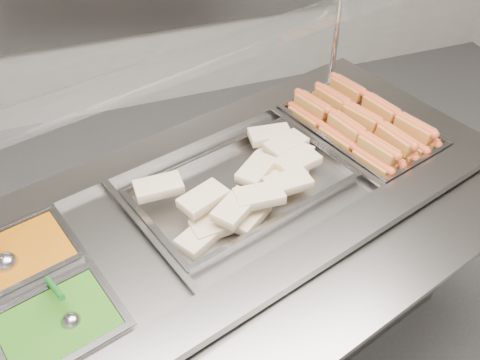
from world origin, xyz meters
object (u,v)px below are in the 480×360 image
object	(u,v)px
sneeze_guard	(185,65)
serving_spoon	(68,316)
pan_wraps	(242,190)
pan_hotdogs	(359,134)
ladle	(5,262)
steam_counter	(230,278)

from	to	relation	value
sneeze_guard	serving_spoon	distance (m)	0.87
pan_wraps	serving_spoon	world-z (taller)	serving_spoon
serving_spoon	pan_hotdogs	bearing A→B (deg)	23.96
ladle	pan_hotdogs	bearing A→B (deg)	11.38
pan_hotdogs	pan_wraps	size ratio (longest dim) A/B	0.82
steam_counter	ladle	xyz separation A→B (m)	(-0.76, -0.08, 0.50)
pan_hotdogs	serving_spoon	size ratio (longest dim) A/B	3.50
pan_hotdogs	steam_counter	bearing A→B (deg)	-162.93
ladle	pan_wraps	bearing A→B (deg)	7.13
ladle	serving_spoon	bearing A→B (deg)	-58.92
steam_counter	pan_wraps	bearing A→B (deg)	17.07
sneeze_guard	pan_wraps	size ratio (longest dim) A/B	2.17
pan_wraps	serving_spoon	distance (m)	0.75
sneeze_guard	pan_hotdogs	xyz separation A→B (m)	(0.72, -0.03, -0.44)
steam_counter	ladle	bearing A→B (deg)	-173.72
pan_wraps	ladle	bearing A→B (deg)	-172.87
steam_counter	serving_spoon	distance (m)	0.85
sneeze_guard	pan_wraps	bearing A→B (deg)	-57.58
serving_spoon	sneeze_guard	bearing A→B (deg)	48.00
serving_spoon	steam_counter	bearing A→B (deg)	30.77
sneeze_guard	ladle	distance (m)	0.85
pan_wraps	serving_spoon	size ratio (longest dim) A/B	4.29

